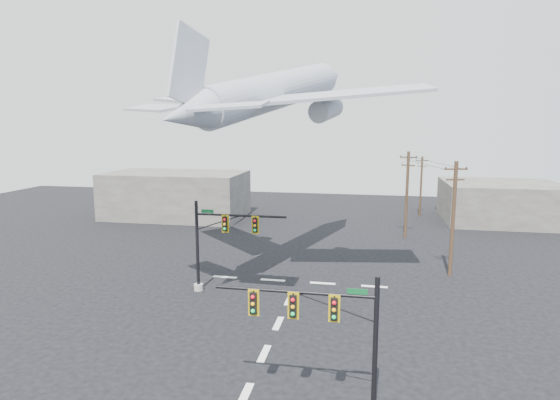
% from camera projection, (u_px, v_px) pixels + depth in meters
% --- Properties ---
extents(ground, '(120.00, 120.00, 0.00)m').
position_uv_depth(ground, '(264.00, 354.00, 25.50)').
color(ground, black).
rests_on(ground, ground).
extents(lane_markings, '(14.00, 21.20, 0.01)m').
position_uv_depth(lane_markings, '(282.00, 315.00, 30.67)').
color(lane_markings, white).
rests_on(lane_markings, ground).
extents(signal_mast_near, '(7.23, 0.69, 6.24)m').
position_uv_depth(signal_mast_near, '(333.00, 335.00, 19.75)').
color(signal_mast_near, '#9C988E').
rests_on(signal_mast_near, ground).
extents(signal_mast_far, '(7.06, 0.75, 6.83)m').
position_uv_depth(signal_mast_far, '(216.00, 244.00, 34.33)').
color(signal_mast_far, '#9C988E').
rests_on(signal_mast_far, ground).
extents(utility_pole_a, '(1.87, 0.58, 9.47)m').
position_uv_depth(utility_pole_a, '(453.00, 217.00, 37.76)').
color(utility_pole_a, '#462B1E').
rests_on(utility_pole_a, ground).
extents(utility_pole_b, '(1.81, 0.88, 9.50)m').
position_uv_depth(utility_pole_b, '(407.00, 193.00, 50.49)').
color(utility_pole_b, '#462B1E').
rests_on(utility_pole_b, ground).
extents(utility_pole_c, '(1.65, 0.28, 8.08)m').
position_uv_depth(utility_pole_c, '(421.00, 185.00, 63.07)').
color(utility_pole_c, '#462B1E').
rests_on(utility_pole_c, ground).
extents(power_lines, '(4.48, 26.02, 0.68)m').
position_uv_depth(power_lines, '(421.00, 161.00, 50.05)').
color(power_lines, black).
extents(airliner, '(23.93, 25.84, 7.50)m').
position_uv_depth(airliner, '(275.00, 92.00, 37.16)').
color(airliner, '#A9ADB5').
extents(building_left, '(18.00, 10.00, 6.00)m').
position_uv_depth(building_left, '(176.00, 195.00, 62.65)').
color(building_left, slate).
rests_on(building_left, ground).
extents(building_right, '(14.00, 12.00, 5.00)m').
position_uv_depth(building_right, '(501.00, 202.00, 59.79)').
color(building_right, slate).
rests_on(building_right, ground).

